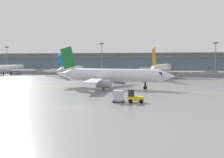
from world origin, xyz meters
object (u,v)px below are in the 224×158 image
apron_light_mast_1 (102,57)px  taxiing_regional_jet (112,75)px  gate_airplane_0 (9,68)px  cargo_dolly_lead (119,96)px  apron_light_mast_0 (7,58)px  gate_airplane_1 (72,70)px  gate_airplane_2 (162,69)px  apron_light_mast_2 (215,58)px  baggage_tug (135,97)px

apron_light_mast_1 → taxiing_regional_jet: bearing=-69.0°
gate_airplane_0 → cargo_dolly_lead: 93.95m
apron_light_mast_0 → gate_airplane_1: bearing=-21.9°
gate_airplane_1 → apron_light_mast_1: 17.22m
gate_airplane_2 → gate_airplane_0: bearing=92.4°
gate_airplane_2 → apron_light_mast_2: apron_light_mast_2 is taller
gate_airplane_1 → cargo_dolly_lead: bearing=-151.1°
gate_airplane_2 → cargo_dolly_lead: (0.59, -62.67, -2.22)m
gate_airplane_2 → taxiing_regional_jet: bearing=175.1°
gate_airplane_0 → gate_airplane_2: (67.24, -2.32, 0.48)m
gate_airplane_0 → taxiing_regional_jet: size_ratio=0.92×
gate_airplane_0 → cargo_dolly_lead: bearing=-135.8°
gate_airplane_0 → taxiing_regional_jet: (60.48, -43.55, 0.24)m
gate_airplane_0 → apron_light_mast_1: apron_light_mast_1 is taller
gate_airplane_0 → apron_light_mast_0: size_ratio=2.16×
baggage_tug → cargo_dolly_lead: size_ratio=1.20×
taxiing_regional_jet → baggage_tug: bearing=-60.8°
gate_airplane_2 → apron_light_mast_1: bearing=68.4°
gate_airplane_1 → baggage_tug: (38.69, -61.26, -1.75)m
gate_airplane_1 → taxiing_regional_jet: size_ratio=0.87×
apron_light_mast_0 → apron_light_mast_1: bearing=-3.0°
gate_airplane_1 → cargo_dolly_lead: size_ratio=11.43×
cargo_dolly_lead → taxiing_regional_jet: bearing=100.0°
apron_light_mast_0 → apron_light_mast_2: bearing=-1.5°
cargo_dolly_lead → gate_airplane_2: bearing=81.6°
gate_airplane_1 → gate_airplane_2: (35.54, 1.00, 0.63)m
gate_airplane_0 → apron_light_mast_2: bearing=-84.6°
taxiing_regional_jet → gate_airplane_0: bearing=148.2°
taxiing_regional_jet → apron_light_mast_0: bearing=145.2°
apron_light_mast_0 → apron_light_mast_1: apron_light_mast_1 is taller
gate_airplane_0 → apron_light_mast_1: bearing=-76.1°
gate_airplane_1 → apron_light_mast_2: 56.93m
gate_airplane_0 → apron_light_mast_0: apron_light_mast_0 is taller
gate_airplane_0 → baggage_tug: 95.54m
apron_light_mast_2 → taxiing_regional_jet: bearing=-115.4°
gate_airplane_2 → cargo_dolly_lead: 62.71m
gate_airplane_0 → baggage_tug: gate_airplane_0 is taller
gate_airplane_2 → baggage_tug: size_ratio=11.82×
gate_airplane_2 → taxiing_regional_jet: 41.79m
gate_airplane_2 → apron_light_mast_1: (-27.79, 13.55, 4.33)m
apron_light_mast_1 → apron_light_mast_2: 47.09m
apron_light_mast_1 → gate_airplane_2: bearing=-26.0°
gate_airplane_0 → apron_light_mast_0: (-10.98, 13.86, 4.39)m
gate_airplane_2 → taxiing_regional_jet: gate_airplane_2 is taller
apron_light_mast_1 → apron_light_mast_2: bearing=0.0°
gate_airplane_2 → cargo_dolly_lead: bearing=-175.1°
taxiing_regional_jet → apron_light_mast_2: 60.83m
cargo_dolly_lead → baggage_tug: bearing=-0.0°
gate_airplane_0 → cargo_dolly_lead: (67.83, -64.98, -1.74)m
gate_airplane_2 → apron_light_mast_0: apron_light_mast_0 is taller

